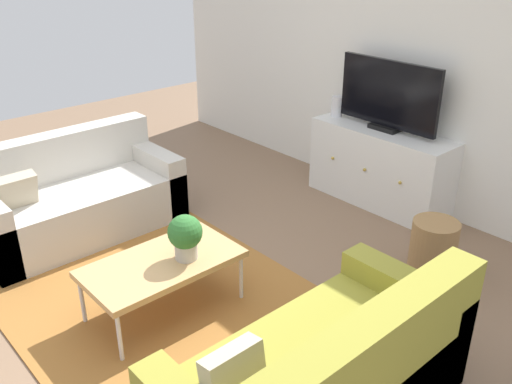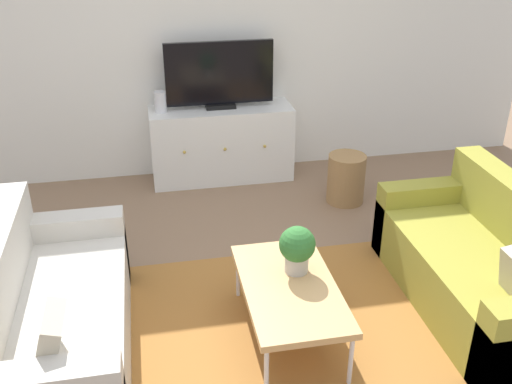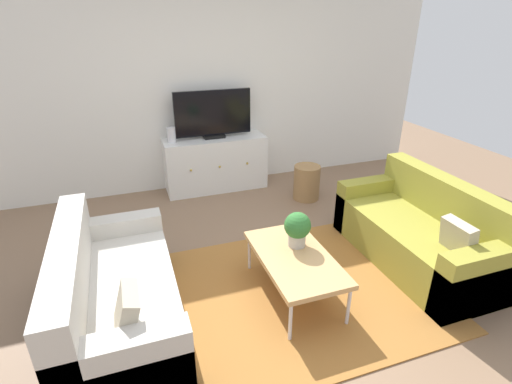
% 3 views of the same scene
% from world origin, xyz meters
% --- Properties ---
extents(ground_plane, '(10.00, 10.00, 0.00)m').
position_xyz_m(ground_plane, '(0.00, 0.00, 0.00)').
color(ground_plane, '#84664C').
extents(wall_back, '(6.40, 0.12, 2.70)m').
position_xyz_m(wall_back, '(0.00, 2.55, 1.35)').
color(wall_back, silver).
rests_on(wall_back, ground_plane).
extents(area_rug, '(2.50, 1.90, 0.01)m').
position_xyz_m(area_rug, '(0.00, -0.15, 0.01)').
color(area_rug, '#9E662D').
rests_on(area_rug, ground_plane).
extents(couch_left_side, '(0.80, 1.66, 0.82)m').
position_xyz_m(couch_left_side, '(-1.43, -0.10, 0.28)').
color(couch_left_side, beige).
rests_on(couch_left_side, ground_plane).
extents(couch_right_side, '(0.80, 1.66, 0.82)m').
position_xyz_m(couch_right_side, '(1.43, -0.10, 0.28)').
color(couch_right_side, olive).
rests_on(couch_right_side, ground_plane).
extents(coffee_table, '(0.57, 1.03, 0.40)m').
position_xyz_m(coffee_table, '(0.04, -0.17, 0.37)').
color(coffee_table, tan).
rests_on(coffee_table, ground_plane).
extents(potted_plant, '(0.23, 0.23, 0.31)m').
position_xyz_m(potted_plant, '(0.12, -0.03, 0.57)').
color(potted_plant, '#B7B2A8').
rests_on(potted_plant, coffee_table).
extents(tv_console, '(1.36, 0.47, 0.73)m').
position_xyz_m(tv_console, '(-0.03, 2.27, 0.36)').
color(tv_console, white).
rests_on(tv_console, ground_plane).
extents(flat_screen_tv, '(1.01, 0.16, 0.63)m').
position_xyz_m(flat_screen_tv, '(-0.03, 2.29, 1.04)').
color(flat_screen_tv, black).
rests_on(flat_screen_tv, tv_console).
extents(glass_vase, '(0.11, 0.11, 0.19)m').
position_xyz_m(glass_vase, '(-0.59, 2.27, 0.82)').
color(glass_vase, silver).
rests_on(glass_vase, tv_console).
extents(wicker_basket, '(0.34, 0.34, 0.45)m').
position_xyz_m(wicker_basket, '(1.00, 1.55, 0.23)').
color(wicker_basket, '#9E7547').
rests_on(wicker_basket, ground_plane).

